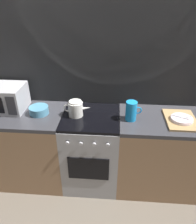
{
  "coord_description": "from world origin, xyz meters",
  "views": [
    {
      "loc": [
        0.23,
        -1.93,
        2.07
      ],
      "look_at": [
        0.07,
        0.0,
        0.95
      ],
      "focal_mm": 35.01,
      "sensor_mm": 36.0,
      "label": 1
    }
  ],
  "objects": [
    {
      "name": "stove_unit",
      "position": [
        -0.0,
        -0.0,
        0.45
      ],
      "size": [
        0.6,
        0.63,
        0.9
      ],
      "color": "#9E9EA3",
      "rests_on": "ground_plane"
    },
    {
      "name": "pitcher",
      "position": [
        0.41,
        -0.04,
        1.0
      ],
      "size": [
        0.16,
        0.11,
        0.2
      ],
      "color": "#198CD8",
      "rests_on": "counter_right"
    },
    {
      "name": "dish_pile",
      "position": [
        0.91,
        -0.03,
        0.92
      ],
      "size": [
        0.3,
        0.4,
        0.06
      ],
      "color": "tan",
      "rests_on": "counter_right"
    },
    {
      "name": "kettle",
      "position": [
        -0.15,
        0.0,
        0.98
      ],
      "size": [
        0.28,
        0.15,
        0.17
      ],
      "color": "white",
      "rests_on": "stove_unit"
    },
    {
      "name": "ground_plane",
      "position": [
        0.0,
        0.0,
        0.0
      ],
      "size": [
        8.0,
        8.0,
        0.0
      ],
      "primitive_type": "plane",
      "color": "#6B6054"
    },
    {
      "name": "back_wall",
      "position": [
        0.0,
        0.32,
        1.2
      ],
      "size": [
        3.6,
        0.05,
        2.4
      ],
      "color": "gray",
      "rests_on": "ground_plane"
    },
    {
      "name": "mixing_bowl",
      "position": [
        -0.55,
        0.01,
        0.94
      ],
      "size": [
        0.2,
        0.2,
        0.08
      ],
      "primitive_type": "cylinder",
      "color": "teal",
      "rests_on": "counter_left"
    },
    {
      "name": "microwave",
      "position": [
        -0.95,
        0.08,
        1.04
      ],
      "size": [
        0.46,
        0.35,
        0.27
      ],
      "color": "#B2B2B7",
      "rests_on": "counter_left"
    },
    {
      "name": "counter_right",
      "position": [
        0.9,
        0.0,
        0.45
      ],
      "size": [
        1.2,
        0.6,
        0.9
      ],
      "color": "#997251",
      "rests_on": "ground_plane"
    },
    {
      "name": "counter_left",
      "position": [
        -0.9,
        0.0,
        0.45
      ],
      "size": [
        1.2,
        0.6,
        0.9
      ],
      "color": "#997251",
      "rests_on": "ground_plane"
    }
  ]
}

